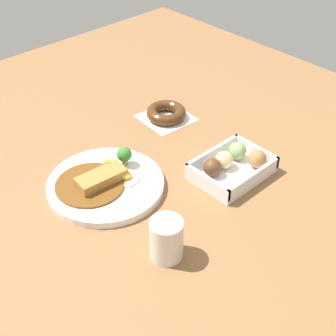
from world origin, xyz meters
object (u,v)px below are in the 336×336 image
(chocolate_ring_donut, at_px, (166,113))
(curry_plate, at_px, (105,183))
(coffee_mug, at_px, (166,239))
(donut_box, at_px, (232,166))

(chocolate_ring_donut, bearing_deg, curry_plate, 22.03)
(curry_plate, relative_size, chocolate_ring_donut, 1.92)
(chocolate_ring_donut, height_order, coffee_mug, coffee_mug)
(curry_plate, xyz_separation_m, donut_box, (-0.26, 0.17, 0.01))
(donut_box, height_order, chocolate_ring_donut, donut_box)
(donut_box, height_order, coffee_mug, coffee_mug)
(curry_plate, distance_m, donut_box, 0.31)
(curry_plate, relative_size, coffee_mug, 3.02)
(curry_plate, height_order, coffee_mug, coffee_mug)
(chocolate_ring_donut, xyz_separation_m, coffee_mug, (0.35, 0.38, 0.03))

